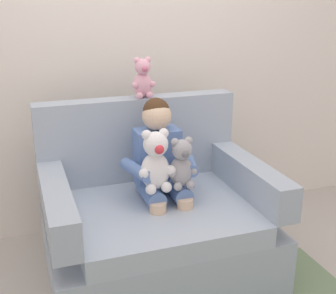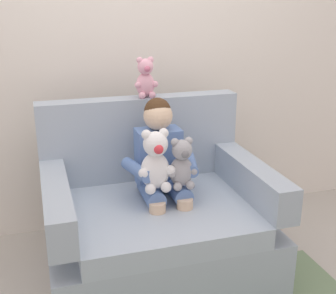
{
  "view_description": "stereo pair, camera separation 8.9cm",
  "coord_description": "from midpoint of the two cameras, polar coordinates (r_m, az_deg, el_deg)",
  "views": [
    {
      "loc": [
        -0.71,
        -2.23,
        1.6
      ],
      "look_at": [
        0.05,
        -0.05,
        0.82
      ],
      "focal_mm": 47.86,
      "sensor_mm": 36.0,
      "label": 1
    },
    {
      "loc": [
        -0.62,
        -2.26,
        1.6
      ],
      "look_at": [
        0.05,
        -0.05,
        0.82
      ],
      "focal_mm": 47.86,
      "sensor_mm": 36.0,
      "label": 2
    }
  ],
  "objects": [
    {
      "name": "ground_plane",
      "position": [
        2.84,
        -2.22,
        -15.67
      ],
      "size": [
        8.0,
        8.0,
        0.0
      ],
      "primitive_type": "plane",
      "color": "#ADA89E"
    },
    {
      "name": "seated_child",
      "position": [
        2.6,
        -1.93,
        -2.02
      ],
      "size": [
        0.45,
        0.39,
        0.82
      ],
      "rotation": [
        0.0,
        0.0,
        0.1
      ],
      "color": "#597AB7",
      "rests_on": "armchair"
    },
    {
      "name": "plush_white",
      "position": [
        2.44,
        -2.62,
        -1.94
      ],
      "size": [
        0.21,
        0.17,
        0.35
      ],
      "rotation": [
        0.0,
        0.0,
        -0.31
      ],
      "color": "white",
      "rests_on": "armchair"
    },
    {
      "name": "plush_pink_on_backrest",
      "position": [
        2.79,
        -4.16,
        8.65
      ],
      "size": [
        0.15,
        0.12,
        0.25
      ],
      "rotation": [
        0.0,
        0.0,
        -0.1
      ],
      "color": "#EAA8BC",
      "rests_on": "armchair"
    },
    {
      "name": "armchair",
      "position": [
        2.71,
        -2.58,
        -9.63
      ],
      "size": [
        1.27,
        0.96,
        1.0
      ],
      "color": "#9EADBC",
      "rests_on": "ground"
    },
    {
      "name": "plush_grey",
      "position": [
        2.49,
        0.72,
        -2.21
      ],
      "size": [
        0.17,
        0.14,
        0.29
      ],
      "rotation": [
        0.0,
        0.0,
        -0.09
      ],
      "color": "#9E9EA3",
      "rests_on": "armchair"
    },
    {
      "name": "back_wall",
      "position": [
        3.12,
        -6.88,
        13.03
      ],
      "size": [
        6.0,
        0.1,
        2.6
      ],
      "primitive_type": "cube",
      "color": "silver",
      "rests_on": "ground"
    }
  ]
}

